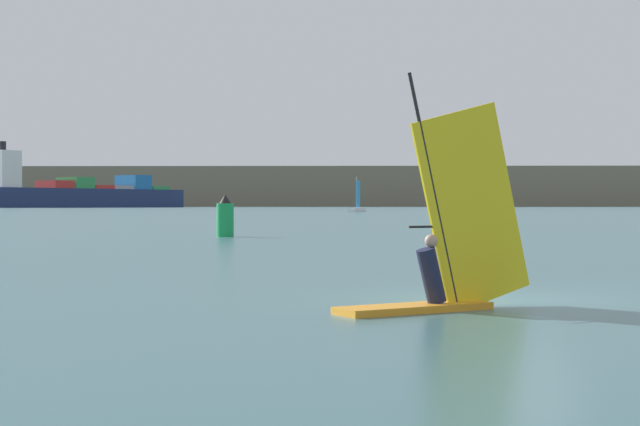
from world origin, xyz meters
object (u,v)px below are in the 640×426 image
object	(u,v)px
windsurfer	(444,254)
channel_buoy	(225,218)
cargo_ship	(79,193)
small_sailboat	(357,208)

from	to	relation	value
windsurfer	channel_buoy	xyz separation A→B (m)	(-2.64, 38.44, 0.12)
cargo_ship	channel_buoy	world-z (taller)	cargo_ship
channel_buoy	windsurfer	bearing A→B (deg)	-86.08
windsurfer	small_sailboat	distance (m)	231.60
cargo_ship	small_sailboat	xyz separation A→B (m)	(121.96, -447.27, -8.94)
windsurfer	cargo_ship	world-z (taller)	cargo_ship
cargo_ship	channel_buoy	size ratio (longest dim) A/B	58.32
windsurfer	channel_buoy	size ratio (longest dim) A/B	1.72
windsurfer	cargo_ship	size ratio (longest dim) A/B	0.03
windsurfer	small_sailboat	size ratio (longest dim) A/B	0.45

